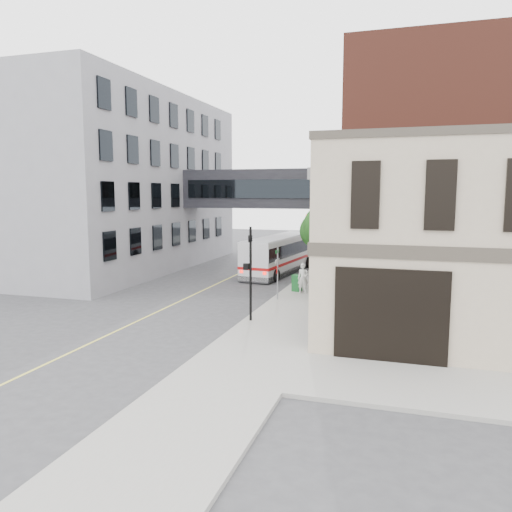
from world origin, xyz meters
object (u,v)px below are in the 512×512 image
Objects in this scene: pedestrian_b at (333,269)px; pedestrian_c at (332,267)px; sandwich_board at (323,307)px; bus at (280,253)px; newspaper_box at (297,283)px; pedestrian_a at (303,278)px.

pedestrian_b is 0.88× the size of pedestrian_c.
pedestrian_c is 1.81× the size of sandwich_board.
pedestrian_c is (-0.20, 0.46, 0.10)m from pedestrian_b.
bus reaches higher than newspaper_box.
newspaper_box is 1.05× the size of sandwich_board.
bus is 6.01× the size of pedestrian_c.
bus is 5.05m from pedestrian_c.
newspaper_box is at bearing 132.25° from sandwich_board.
pedestrian_b reaches higher than sandwich_board.
pedestrian_b is at bearing 87.23° from newspaper_box.
pedestrian_c is at bearing -29.47° from bus.
sandwich_board is (2.19, -5.61, -0.41)m from pedestrian_a.
bus is at bearing 128.77° from newspaper_box.
pedestrian_a reaches higher than sandwich_board.
pedestrian_a is at bearing -65.94° from bus.
bus reaches higher than pedestrian_a.
pedestrian_b is (4.57, -2.93, -0.64)m from bus.
pedestrian_c is at bearing 113.72° from pedestrian_b.
bus is 8.02m from newspaper_box.
bus is at bearing 147.81° from pedestrian_b.
pedestrian_a is 1.83× the size of sandwich_board.
pedestrian_a is at bearing 129.63° from sandwich_board.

